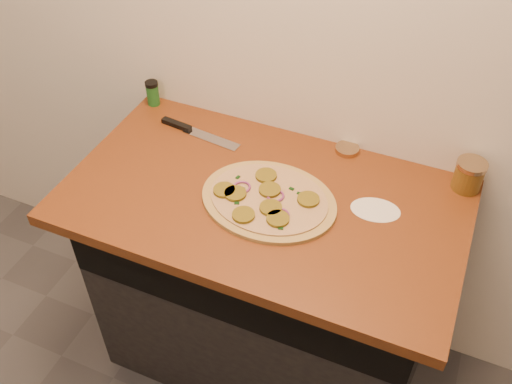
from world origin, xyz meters
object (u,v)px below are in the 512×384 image
at_px(salsa_jar, 469,175).
at_px(spice_shaker, 153,93).
at_px(pizza, 268,200).
at_px(chefs_knife, 193,131).

relative_size(salsa_jar, spice_shaker, 1.07).
xyz_separation_m(pizza, chefs_knife, (-0.36, 0.21, -0.00)).
height_order(pizza, spice_shaker, spice_shaker).
bearing_deg(chefs_knife, pizza, -30.52).
height_order(salsa_jar, spice_shaker, salsa_jar).
bearing_deg(chefs_knife, salsa_jar, 5.19).
bearing_deg(pizza, spice_shaker, 151.54).
xyz_separation_m(chefs_knife, salsa_jar, (0.89, 0.08, 0.04)).
distance_m(pizza, spice_shaker, 0.65).
relative_size(pizza, salsa_jar, 4.35).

